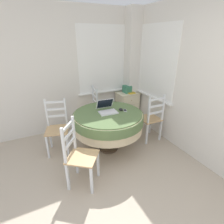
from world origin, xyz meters
The scene contains 12 objects.
corner_room_shell centered at (1.11, 1.71, 1.28)m, with size 4.23×4.58×2.55m.
round_dining_table centered at (0.75, 1.58, 0.60)m, with size 1.23×1.23×0.74m.
laptop centered at (0.75, 1.63, 0.79)m, with size 0.33×0.34×0.22m.
computer_mouse centered at (0.99, 1.57, 0.76)m, with size 0.06×0.09×0.05m.
cell_phone centered at (1.06, 1.53, 0.75)m, with size 0.09×0.12×0.01m.
dining_chair_near_back_window centered at (0.72, 2.48, 0.46)m, with size 0.42×0.42×0.97m.
dining_chair_near_right_window centered at (1.65, 1.51, 0.46)m, with size 0.39×0.39×0.97m.
dining_chair_camera_near centered at (0.04, 1.00, 0.46)m, with size 0.54×0.54×0.97m.
dining_chair_left_flank centered at (-0.09, 1.94, 0.46)m, with size 0.48×0.48×0.97m.
corner_cabinet centered at (1.69, 2.49, 0.36)m, with size 0.51×0.41×0.73m.
storage_box centered at (1.68, 2.51, 0.81)m, with size 0.16×0.18×0.17m.
book_on_cabinet centered at (1.74, 2.43, 0.74)m, with size 0.16×0.18×0.02m.
Camera 1 is at (-0.42, -0.95, 1.96)m, focal length 28.00 mm.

